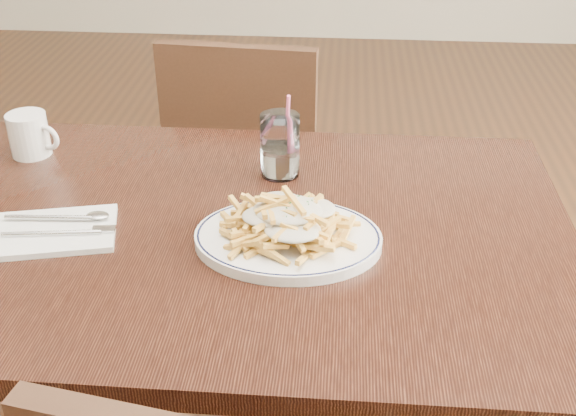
# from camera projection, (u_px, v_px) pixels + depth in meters

# --- Properties ---
(table) EXTENTS (1.20, 0.80, 0.75)m
(table) POSITION_uv_depth(u_px,v_px,m) (231.00, 262.00, 1.30)
(table) COLOR black
(table) RESTS_ON ground
(chair_far) EXTENTS (0.43, 0.43, 0.87)m
(chair_far) POSITION_uv_depth(u_px,v_px,m) (248.00, 166.00, 2.01)
(chair_far) COLOR #311C10
(chair_far) RESTS_ON ground
(fries_plate) EXTENTS (0.34, 0.30, 0.02)m
(fries_plate) POSITION_uv_depth(u_px,v_px,m) (288.00, 238.00, 1.20)
(fries_plate) COLOR white
(fries_plate) RESTS_ON table
(loaded_fries) EXTENTS (0.26, 0.23, 0.06)m
(loaded_fries) POSITION_uv_depth(u_px,v_px,m) (288.00, 216.00, 1.18)
(loaded_fries) COLOR gold
(loaded_fries) RESTS_ON fries_plate
(napkin) EXTENTS (0.25, 0.19, 0.01)m
(napkin) POSITION_uv_depth(u_px,v_px,m) (50.00, 232.00, 1.23)
(napkin) COLOR silver
(napkin) RESTS_ON table
(cutlery) EXTENTS (0.21, 0.09, 0.01)m
(cutlery) POSITION_uv_depth(u_px,v_px,m) (50.00, 226.00, 1.23)
(cutlery) COLOR silver
(cutlery) RESTS_ON napkin
(water_glass) EXTENTS (0.08, 0.08, 0.17)m
(water_glass) POSITION_uv_depth(u_px,v_px,m) (280.00, 149.00, 1.40)
(water_glass) COLOR white
(water_glass) RESTS_ON table
(coffee_mug) EXTENTS (0.11, 0.08, 0.09)m
(coffee_mug) POSITION_uv_depth(u_px,v_px,m) (30.00, 135.00, 1.48)
(coffee_mug) COLOR white
(coffee_mug) RESTS_ON table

